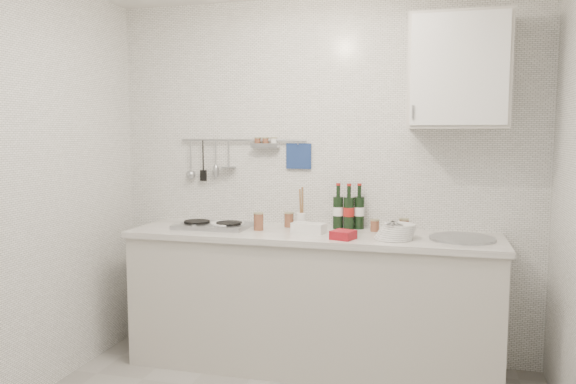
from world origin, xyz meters
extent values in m
cube|color=silver|center=(0.00, 1.40, 1.25)|extent=(3.00, 0.02, 2.50)
cube|color=#B7B2A9|center=(0.00, 1.10, 0.44)|extent=(2.40, 0.60, 0.88)
cube|color=silver|center=(0.00, 1.10, 0.90)|extent=(2.44, 0.64, 0.04)
cube|color=black|center=(0.00, 1.12, 0.05)|extent=(2.34, 0.52, 0.10)
cube|color=#93969B|center=(-0.70, 1.10, 0.94)|extent=(0.50, 0.32, 0.03)
cylinder|color=black|center=(-0.82, 1.10, 0.96)|extent=(0.18, 0.18, 0.01)
cylinder|color=black|center=(-0.58, 1.10, 0.96)|extent=(0.18, 0.18, 0.01)
cylinder|color=#93969B|center=(0.95, 1.10, 0.93)|extent=(0.40, 0.40, 0.02)
cylinder|color=#93969B|center=(0.95, 1.10, 0.87)|extent=(0.34, 0.34, 0.10)
cylinder|color=#93969B|center=(-0.58, 1.37, 1.52)|extent=(0.95, 0.02, 0.02)
cube|color=navy|center=(-0.16, 1.39, 1.41)|extent=(0.18, 0.02, 0.18)
cube|color=#B7B2A9|center=(0.90, 1.22, 1.95)|extent=(0.60, 0.35, 0.70)
cube|color=white|center=(0.90, 1.04, 1.95)|extent=(0.56, 0.01, 0.66)
cylinder|color=#93969B|center=(0.64, 1.03, 1.70)|extent=(0.01, 0.01, 0.08)
cylinder|color=#4870A4|center=(-0.61, 1.12, 0.93)|extent=(0.25, 0.25, 0.01)
cylinder|color=#4870A4|center=(-0.61, 1.12, 0.94)|extent=(0.24, 0.24, 0.01)
cylinder|color=#4870A4|center=(-0.60, 1.12, 0.95)|extent=(0.23, 0.23, 0.01)
cylinder|color=white|center=(0.54, 1.00, 0.93)|extent=(0.24, 0.24, 0.01)
cylinder|color=white|center=(0.54, 1.00, 0.94)|extent=(0.23, 0.23, 0.01)
cylinder|color=white|center=(0.55, 1.00, 0.95)|extent=(0.23, 0.23, 0.01)
cylinder|color=white|center=(0.56, 1.01, 0.96)|extent=(0.22, 0.22, 0.01)
cylinder|color=white|center=(0.56, 1.01, 0.97)|extent=(0.21, 0.21, 0.01)
cylinder|color=white|center=(0.57, 1.02, 0.99)|extent=(0.21, 0.21, 0.01)
cylinder|color=white|center=(0.57, 1.02, 1.00)|extent=(0.20, 0.20, 0.01)
cylinder|color=white|center=(0.58, 1.02, 1.01)|extent=(0.20, 0.20, 0.01)
cube|color=white|center=(-0.01, 1.08, 0.95)|extent=(0.24, 0.15, 0.07)
cube|color=maroon|center=(0.24, 0.92, 0.95)|extent=(0.16, 0.16, 0.05)
cylinder|color=white|center=(-0.11, 1.25, 0.97)|extent=(0.07, 0.07, 0.10)
cylinder|color=brown|center=(-0.10, 1.25, 1.10)|extent=(0.02, 0.05, 0.21)
cylinder|color=brown|center=(-0.12, 1.26, 1.09)|extent=(0.03, 0.04, 0.19)
cylinder|color=brown|center=(-0.20, 1.27, 0.97)|extent=(0.06, 0.06, 0.09)
cylinder|color=tan|center=(-0.20, 1.27, 1.02)|extent=(0.07, 0.07, 0.01)
cylinder|color=brown|center=(0.58, 1.35, 0.95)|extent=(0.06, 0.06, 0.07)
cylinder|color=tan|center=(0.58, 1.35, 0.99)|extent=(0.07, 0.07, 0.01)
cylinder|color=brown|center=(0.40, 1.24, 0.96)|extent=(0.06, 0.06, 0.07)
cylinder|color=tan|center=(0.40, 1.24, 1.00)|extent=(0.06, 0.06, 0.01)
cylinder|color=brown|center=(-0.36, 1.08, 0.98)|extent=(0.07, 0.07, 0.11)
cylinder|color=tan|center=(-0.36, 1.08, 1.04)|extent=(0.07, 0.07, 0.01)
camera|label=1|loc=(0.80, -2.47, 1.57)|focal=35.00mm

